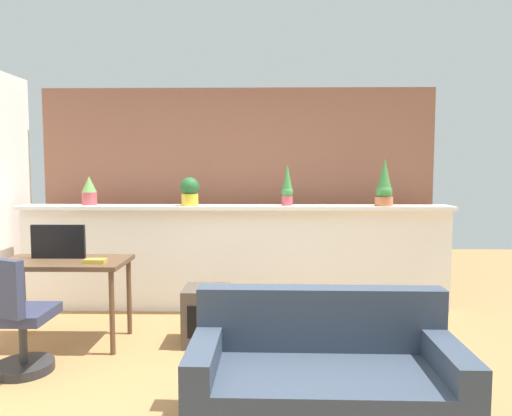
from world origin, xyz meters
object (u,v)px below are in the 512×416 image
desk (64,270)px  book_on_desk (95,261)px  potted_plant_1 (190,191)px  potted_plant_0 (89,191)px  office_chair (16,324)px  tv_monitor (58,242)px  side_cube_shelf (207,315)px  potted_plant_3 (384,186)px  potted_plant_2 (287,186)px  couch (324,384)px

desk → book_on_desk: 0.37m
potted_plant_1 → potted_plant_0: bearing=176.8°
office_chair → book_on_desk: 0.77m
desk → book_on_desk: book_on_desk is taller
tv_monitor → side_cube_shelf: 1.48m
potted_plant_3 → side_cube_shelf: 2.30m
desk → potted_plant_0: bearing=97.6°
potted_plant_2 → side_cube_shelf: 1.66m
potted_plant_3 → tv_monitor: potted_plant_3 is taller
tv_monitor → side_cube_shelf: bearing=-1.9°
desk → tv_monitor: tv_monitor is taller
desk → couch: (2.12, -1.38, -0.38)m
potted_plant_0 → side_cube_shelf: (1.39, -1.00, -1.06)m
potted_plant_3 → tv_monitor: (-3.11, -0.88, -0.47)m
tv_monitor → potted_plant_3: bearing=15.8°
potted_plant_3 → potted_plant_0: bearing=178.7°
potted_plant_3 → office_chair: (-3.13, -1.61, -0.98)m
potted_plant_1 → potted_plant_3: 2.07m
office_chair → desk: bearing=81.8°
potted_plant_0 → tv_monitor: bearing=-86.4°
tv_monitor → side_cube_shelf: tv_monitor is taller
office_chair → potted_plant_3: bearing=27.3°
potted_plant_2 → desk: potted_plant_2 is taller
office_chair → couch: 2.33m
potted_plant_1 → couch: 2.81m
potted_plant_2 → office_chair: (-2.10, -1.67, -0.97)m
potted_plant_2 → office_chair: potted_plant_2 is taller
tv_monitor → couch: bearing=-33.5°
couch → potted_plant_0: bearing=133.2°
potted_plant_3 → desk: 3.26m
tv_monitor → desk: bearing=-46.4°
book_on_desk → side_cube_shelf: bearing=10.2°
potted_plant_0 → potted_plant_1: potted_plant_0 is taller
potted_plant_0 → potted_plant_2: bearing=-0.5°
potted_plant_3 → side_cube_shelf: potted_plant_3 is taller
tv_monitor → book_on_desk: (0.40, -0.21, -0.13)m
potted_plant_0 → potted_plant_1: (1.10, -0.06, -0.00)m
potted_plant_2 → book_on_desk: size_ratio=2.55×
desk → tv_monitor: 0.26m
side_cube_shelf → potted_plant_3: bearing=27.4°
office_chair → side_cube_shelf: office_chair is taller
desk → office_chair: (-0.09, -0.65, -0.28)m
potted_plant_3 → book_on_desk: size_ratio=2.86×
potted_plant_3 → potted_plant_2: bearing=177.0°
potted_plant_3 → book_on_desk: (-2.70, -1.09, -0.60)m
potted_plant_1 → side_cube_shelf: 1.44m
side_cube_shelf → couch: 1.66m
potted_plant_1 → side_cube_shelf: bearing=-73.0°
potted_plant_2 → tv_monitor: (-2.09, -0.93, -0.46)m
desk → office_chair: office_chair is taller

